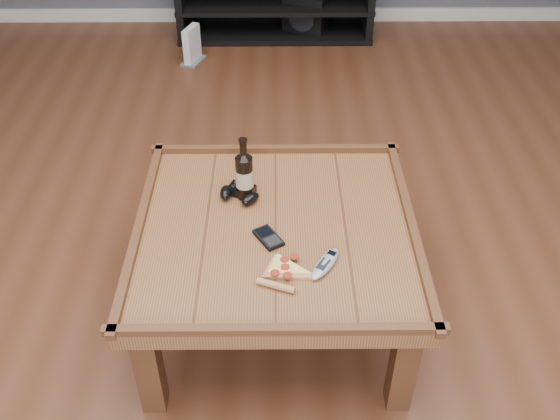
{
  "coord_description": "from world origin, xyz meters",
  "views": [
    {
      "loc": [
        0.0,
        -1.7,
        1.9
      ],
      "look_at": [
        0.02,
        0.01,
        0.52
      ],
      "focal_mm": 40.0,
      "sensor_mm": 36.0,
      "label": 1
    }
  ],
  "objects_px": {
    "subwoofer": "(308,12)",
    "game_console": "(192,47)",
    "media_console": "(275,1)",
    "smartphone": "(268,238)",
    "beer_bottle": "(244,174)",
    "game_controller": "(240,193)",
    "pizza_slice": "(284,271)",
    "remote_control": "(325,264)",
    "coffee_table": "(276,239)"
  },
  "relations": [
    {
      "from": "coffee_table",
      "to": "subwoofer",
      "type": "height_order",
      "value": "coffee_table"
    },
    {
      "from": "game_controller",
      "to": "smartphone",
      "type": "height_order",
      "value": "game_controller"
    },
    {
      "from": "subwoofer",
      "to": "game_controller",
      "type": "bearing_deg",
      "value": -77.05
    },
    {
      "from": "media_console",
      "to": "beer_bottle",
      "type": "distance_m",
      "value": 2.59
    },
    {
      "from": "media_console",
      "to": "smartphone",
      "type": "relative_size",
      "value": 10.45
    },
    {
      "from": "media_console",
      "to": "subwoofer",
      "type": "distance_m",
      "value": 0.27
    },
    {
      "from": "media_console",
      "to": "pizza_slice",
      "type": "bearing_deg",
      "value": -89.49
    },
    {
      "from": "game_console",
      "to": "media_console",
      "type": "bearing_deg",
      "value": 59.79
    },
    {
      "from": "media_console",
      "to": "pizza_slice",
      "type": "height_order",
      "value": "media_console"
    },
    {
      "from": "smartphone",
      "to": "remote_control",
      "type": "xyz_separation_m",
      "value": [
        0.19,
        -0.14,
        0.0
      ]
    },
    {
      "from": "smartphone",
      "to": "game_console",
      "type": "height_order",
      "value": "smartphone"
    },
    {
      "from": "coffee_table",
      "to": "media_console",
      "type": "xyz_separation_m",
      "value": [
        0.0,
        2.75,
        -0.15
      ]
    },
    {
      "from": "media_console",
      "to": "game_console",
      "type": "relative_size",
      "value": 5.64
    },
    {
      "from": "coffee_table",
      "to": "smartphone",
      "type": "xyz_separation_m",
      "value": [
        -0.03,
        -0.07,
        0.07
      ]
    },
    {
      "from": "coffee_table",
      "to": "game_console",
      "type": "relative_size",
      "value": 4.15
    },
    {
      "from": "beer_bottle",
      "to": "game_controller",
      "type": "bearing_deg",
      "value": -155.6
    },
    {
      "from": "smartphone",
      "to": "remote_control",
      "type": "distance_m",
      "value": 0.23
    },
    {
      "from": "game_console",
      "to": "remote_control",
      "type": "bearing_deg",
      "value": -54.01
    },
    {
      "from": "game_controller",
      "to": "pizza_slice",
      "type": "distance_m",
      "value": 0.44
    },
    {
      "from": "coffee_table",
      "to": "remote_control",
      "type": "bearing_deg",
      "value": -51.36
    },
    {
      "from": "beer_bottle",
      "to": "game_console",
      "type": "distance_m",
      "value": 2.19
    },
    {
      "from": "subwoofer",
      "to": "game_console",
      "type": "bearing_deg",
      "value": -125.91
    },
    {
      "from": "smartphone",
      "to": "game_console",
      "type": "bearing_deg",
      "value": 71.63
    },
    {
      "from": "pizza_slice",
      "to": "game_console",
      "type": "bearing_deg",
      "value": 124.36
    },
    {
      "from": "game_controller",
      "to": "pizza_slice",
      "type": "xyz_separation_m",
      "value": [
        0.16,
        -0.41,
        -0.01
      ]
    },
    {
      "from": "game_controller",
      "to": "beer_bottle",
      "type": "bearing_deg",
      "value": 46.91
    },
    {
      "from": "remote_control",
      "to": "game_controller",
      "type": "bearing_deg",
      "value": 159.72
    },
    {
      "from": "remote_control",
      "to": "game_console",
      "type": "relative_size",
      "value": 0.69
    },
    {
      "from": "coffee_table",
      "to": "subwoofer",
      "type": "relative_size",
      "value": 2.65
    },
    {
      "from": "media_console",
      "to": "smartphone",
      "type": "xyz_separation_m",
      "value": [
        -0.03,
        -2.82,
        0.21
      ]
    },
    {
      "from": "beer_bottle",
      "to": "game_console",
      "type": "bearing_deg",
      "value": 102.04
    },
    {
      "from": "subwoofer",
      "to": "game_console",
      "type": "height_order",
      "value": "subwoofer"
    },
    {
      "from": "game_controller",
      "to": "remote_control",
      "type": "relative_size",
      "value": 0.93
    },
    {
      "from": "beer_bottle",
      "to": "smartphone",
      "type": "relative_size",
      "value": 1.9
    },
    {
      "from": "coffee_table",
      "to": "game_controller",
      "type": "relative_size",
      "value": 6.41
    },
    {
      "from": "coffee_table",
      "to": "game_console",
      "type": "bearing_deg",
      "value": 103.87
    },
    {
      "from": "smartphone",
      "to": "game_console",
      "type": "relative_size",
      "value": 0.54
    },
    {
      "from": "coffee_table",
      "to": "smartphone",
      "type": "distance_m",
      "value": 0.1
    },
    {
      "from": "media_console",
      "to": "pizza_slice",
      "type": "distance_m",
      "value": 2.99
    },
    {
      "from": "remote_control",
      "to": "game_console",
      "type": "bearing_deg",
      "value": 137.44
    },
    {
      "from": "pizza_slice",
      "to": "game_console",
      "type": "relative_size",
      "value": 1.06
    },
    {
      "from": "beer_bottle",
      "to": "remote_control",
      "type": "xyz_separation_m",
      "value": [
        0.28,
        -0.38,
        -0.09
      ]
    },
    {
      "from": "pizza_slice",
      "to": "game_console",
      "type": "xyz_separation_m",
      "value": [
        -0.59,
        2.51,
        -0.35
      ]
    },
    {
      "from": "subwoofer",
      "to": "remote_control",
      "type": "bearing_deg",
      "value": -70.36
    },
    {
      "from": "media_console",
      "to": "beer_bottle",
      "type": "relative_size",
      "value": 5.49
    },
    {
      "from": "beer_bottle",
      "to": "pizza_slice",
      "type": "xyz_separation_m",
      "value": [
        0.14,
        -0.42,
        -0.09
      ]
    },
    {
      "from": "smartphone",
      "to": "media_console",
      "type": "bearing_deg",
      "value": 58.22
    },
    {
      "from": "smartphone",
      "to": "game_controller",
      "type": "bearing_deg",
      "value": 83.6
    },
    {
      "from": "pizza_slice",
      "to": "remote_control",
      "type": "xyz_separation_m",
      "value": [
        0.14,
        0.03,
        0.0
      ]
    },
    {
      "from": "game_console",
      "to": "beer_bottle",
      "type": "bearing_deg",
      "value": -58.28
    }
  ]
}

